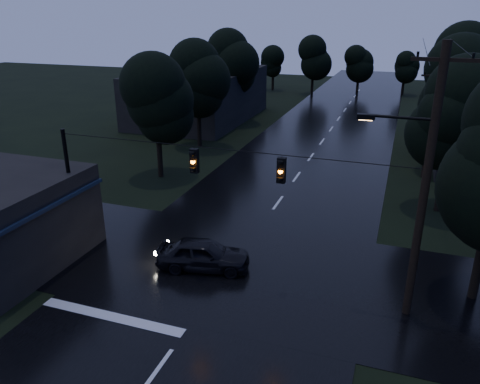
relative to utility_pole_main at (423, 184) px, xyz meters
The scene contains 14 objects.
main_road 21.06m from the utility_pole_main, 111.30° to the left, with size 12.00×120.00×0.02m, color black.
cross_street 9.14m from the utility_pole_main, behind, with size 60.00×9.00×0.02m, color black.
building_far_left 36.15m from the utility_pole_main, 126.44° to the left, with size 10.00×16.00×5.00m, color black.
utility_pole_main is the anchor object (origin of this frame).
utility_pole_far 17.08m from the utility_pole_main, 87.00° to the left, with size 2.00×0.30×7.50m.
anchor_pole_left 15.08m from the utility_pole_main, behind, with size 0.18×0.18×6.00m, color black.
span_signals 6.85m from the utility_pole_main, behind, with size 15.00×0.37×1.12m.
tree_left_a 19.76m from the utility_pole_main, 146.16° to the left, with size 3.92×3.92×8.26m.
tree_left_b 25.50m from the utility_pole_main, 131.84° to the left, with size 4.20×4.20×8.85m.
tree_left_c 33.94m from the utility_pole_main, 121.27° to the left, with size 4.48×4.48×9.44m.
tree_right_a 11.12m from the utility_pole_main, 81.77° to the left, with size 4.20×4.20×8.85m.
tree_right_b 19.14m from the utility_pole_main, 83.42° to the left, with size 4.48×4.48×9.44m.
tree_right_c 29.16m from the utility_pole_main, 84.50° to the left, with size 4.76×4.76×10.03m.
car 9.72m from the utility_pole_main, behind, with size 1.66×4.13×1.41m, color black.
Camera 1 is at (6.49, -5.31, 10.82)m, focal length 35.00 mm.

